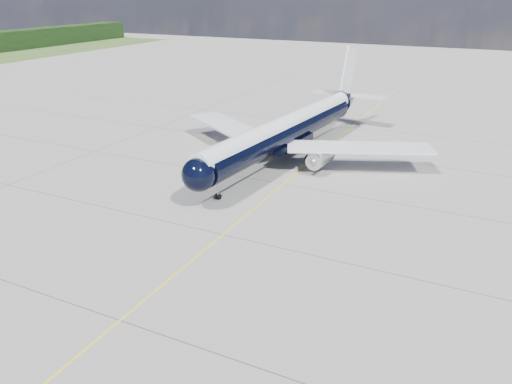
{
  "coord_description": "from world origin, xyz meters",
  "views": [
    {
      "loc": [
        21.82,
        -27.39,
        22.21
      ],
      "look_at": [
        2.4,
        12.47,
        4.0
      ],
      "focal_mm": 35.0,
      "sensor_mm": 36.0,
      "label": 1
    }
  ],
  "objects": [
    {
      "name": "taxiway_centerline",
      "position": [
        0.0,
        25.0,
        0.0
      ],
      "size": [
        0.16,
        160.0,
        0.01
      ],
      "primitive_type": "cube",
      "color": "yellow",
      "rests_on": "ground"
    },
    {
      "name": "ground",
      "position": [
        0.0,
        30.0,
        0.0
      ],
      "size": [
        320.0,
        320.0,
        0.0
      ],
      "primitive_type": "plane",
      "color": "gray",
      "rests_on": "ground"
    },
    {
      "name": "main_airliner",
      "position": [
        -3.2,
        34.49,
        4.22
      ],
      "size": [
        38.54,
        47.1,
        13.6
      ],
      "rotation": [
        0.0,
        0.0,
        -0.09
      ],
      "color": "black",
      "rests_on": "ground"
    }
  ]
}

